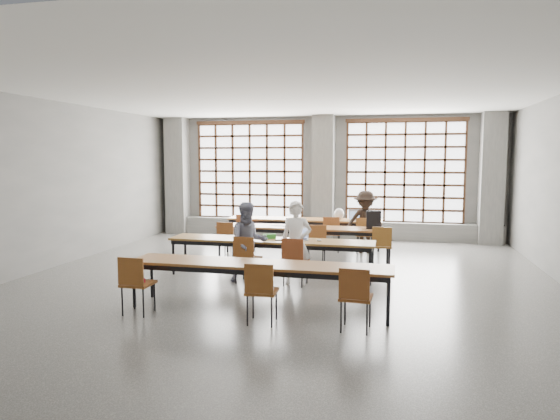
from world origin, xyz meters
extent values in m
plane|color=#494947|center=(0.00, 0.00, 0.00)|extent=(11.00, 11.00, 0.00)
plane|color=silver|center=(0.00, 0.00, 3.50)|extent=(11.00, 11.00, 0.00)
plane|color=#595957|center=(0.00, 5.50, 1.75)|extent=(10.00, 0.00, 10.00)
plane|color=#595957|center=(0.00, -5.50, 1.75)|extent=(10.00, 0.00, 10.00)
plane|color=#595957|center=(-5.00, 0.00, 1.75)|extent=(0.00, 11.00, 11.00)
cube|color=#575755|center=(-4.50, 5.22, 1.75)|extent=(0.60, 0.55, 3.50)
cube|color=#575755|center=(0.00, 5.22, 1.75)|extent=(0.60, 0.55, 3.50)
cube|color=#575755|center=(4.50, 5.22, 1.75)|extent=(0.60, 0.55, 3.50)
cube|color=white|center=(-2.25, 5.48, 1.90)|extent=(3.20, 0.02, 2.80)
cube|color=black|center=(-2.25, 5.40, 1.90)|extent=(3.20, 0.05, 2.80)
cube|color=black|center=(-2.25, 5.40, 0.45)|extent=(3.32, 0.07, 0.10)
cube|color=black|center=(-2.25, 5.40, 3.35)|extent=(3.32, 0.07, 0.10)
cube|color=white|center=(2.25, 5.48, 1.90)|extent=(3.20, 0.02, 2.80)
cube|color=black|center=(2.25, 5.40, 1.90)|extent=(3.20, 0.05, 2.80)
cube|color=black|center=(2.25, 5.40, 0.45)|extent=(3.32, 0.07, 0.10)
cube|color=black|center=(2.25, 5.40, 3.35)|extent=(3.32, 0.07, 0.10)
cube|color=#575755|center=(0.00, 5.30, 0.25)|extent=(9.80, 0.35, 0.50)
cube|color=brown|center=(-0.28, 3.71, 0.71)|extent=(4.00, 0.70, 0.04)
cube|color=black|center=(-0.28, 3.71, 0.65)|extent=(3.90, 0.64, 0.08)
cylinder|color=black|center=(-2.20, 3.42, 0.34)|extent=(0.05, 0.05, 0.69)
cylinder|color=black|center=(-2.20, 4.00, 0.34)|extent=(0.05, 0.05, 0.69)
cylinder|color=black|center=(1.64, 3.42, 0.34)|extent=(0.05, 0.05, 0.69)
cylinder|color=black|center=(1.64, 4.00, 0.34)|extent=(0.05, 0.05, 0.69)
cube|color=brown|center=(-0.05, 2.21, 0.71)|extent=(4.00, 0.70, 0.04)
cube|color=black|center=(-0.05, 2.21, 0.65)|extent=(3.90, 0.64, 0.08)
cylinder|color=black|center=(-1.97, 1.92, 0.34)|extent=(0.05, 0.05, 0.69)
cylinder|color=black|center=(-1.97, 2.50, 0.34)|extent=(0.05, 0.05, 0.69)
cylinder|color=black|center=(1.87, 1.92, 0.34)|extent=(0.05, 0.05, 0.69)
cylinder|color=black|center=(1.87, 2.50, 0.34)|extent=(0.05, 0.05, 0.69)
cube|color=brown|center=(-0.32, 0.32, 0.71)|extent=(4.00, 0.70, 0.04)
cube|color=black|center=(-0.32, 0.32, 0.65)|extent=(3.90, 0.64, 0.08)
cylinder|color=black|center=(-2.24, 0.03, 0.34)|extent=(0.05, 0.05, 0.69)
cylinder|color=black|center=(-2.24, 0.61, 0.34)|extent=(0.05, 0.05, 0.69)
cylinder|color=black|center=(1.60, 0.03, 0.34)|extent=(0.05, 0.05, 0.69)
cylinder|color=black|center=(1.60, 0.61, 0.34)|extent=(0.05, 0.05, 0.69)
cube|color=brown|center=(0.03, -1.84, 0.71)|extent=(4.00, 0.70, 0.04)
cube|color=black|center=(0.03, -1.84, 0.65)|extent=(3.90, 0.64, 0.08)
cylinder|color=black|center=(-1.89, -2.13, 0.34)|extent=(0.05, 0.05, 0.69)
cylinder|color=black|center=(-1.89, -1.55, 0.34)|extent=(0.05, 0.05, 0.69)
cylinder|color=black|center=(1.95, -2.13, 0.34)|extent=(0.05, 0.05, 0.69)
cylinder|color=black|center=(1.95, -1.55, 0.34)|extent=(0.05, 0.05, 0.69)
cube|color=brown|center=(-1.68, 3.16, 0.45)|extent=(0.44, 0.44, 0.04)
cube|color=brown|center=(-1.69, 2.96, 0.68)|extent=(0.40, 0.05, 0.40)
cylinder|color=black|center=(-1.68, 3.16, 0.23)|extent=(0.02, 0.02, 0.45)
cube|color=brown|center=(0.52, 3.16, 0.45)|extent=(0.43, 0.43, 0.04)
cube|color=brown|center=(0.52, 2.96, 0.68)|extent=(0.40, 0.04, 0.40)
cylinder|color=black|center=(0.52, 3.16, 0.23)|extent=(0.02, 0.02, 0.45)
cube|color=brown|center=(1.32, 3.16, 0.45)|extent=(0.42, 0.42, 0.04)
cube|color=brown|center=(1.31, 2.96, 0.68)|extent=(0.40, 0.03, 0.40)
cylinder|color=black|center=(1.32, 3.16, 0.23)|extent=(0.02, 0.02, 0.45)
cube|color=brown|center=(-1.65, 1.66, 0.45)|extent=(0.45, 0.45, 0.04)
cube|color=brown|center=(-1.66, 1.46, 0.68)|extent=(0.40, 0.06, 0.40)
cylinder|color=black|center=(-1.65, 1.66, 0.23)|extent=(0.02, 0.02, 0.45)
cube|color=brown|center=(0.35, 1.66, 0.45)|extent=(0.51, 0.51, 0.04)
cube|color=brown|center=(0.40, 1.46, 0.68)|extent=(0.39, 0.13, 0.40)
cylinder|color=black|center=(0.35, 1.66, 0.23)|extent=(0.02, 0.02, 0.45)
cube|color=brown|center=(1.75, 1.66, 0.45)|extent=(0.44, 0.44, 0.04)
cube|color=brown|center=(1.76, 1.46, 0.68)|extent=(0.40, 0.05, 0.40)
cylinder|color=black|center=(1.75, 1.66, 0.23)|extent=(0.02, 0.02, 0.45)
cube|color=brown|center=(-0.62, -0.23, 0.45)|extent=(0.47, 0.47, 0.04)
cube|color=brown|center=(-0.65, -0.43, 0.68)|extent=(0.40, 0.08, 0.40)
cylinder|color=black|center=(-0.62, -0.23, 0.23)|extent=(0.02, 0.02, 0.45)
cube|color=maroon|center=(0.28, -0.23, 0.45)|extent=(0.46, 0.46, 0.04)
cube|color=maroon|center=(0.26, -0.43, 0.68)|extent=(0.40, 0.07, 0.40)
cylinder|color=black|center=(0.28, -0.23, 0.23)|extent=(0.02, 0.02, 0.45)
cube|color=brown|center=(-1.67, -2.39, 0.45)|extent=(0.42, 0.42, 0.04)
cube|color=brown|center=(-1.67, -2.59, 0.68)|extent=(0.40, 0.03, 0.40)
cylinder|color=black|center=(-1.67, -2.39, 0.23)|extent=(0.02, 0.02, 0.45)
cube|color=brown|center=(0.23, -2.39, 0.45)|extent=(0.44, 0.44, 0.04)
cube|color=brown|center=(0.24, -2.59, 0.68)|extent=(0.40, 0.05, 0.40)
cylinder|color=black|center=(0.23, -2.39, 0.23)|extent=(0.02, 0.02, 0.45)
cube|color=brown|center=(1.53, -2.39, 0.45)|extent=(0.44, 0.44, 0.04)
cube|color=brown|center=(1.52, -2.59, 0.68)|extent=(0.40, 0.05, 0.40)
cylinder|color=black|center=(1.53, -2.39, 0.23)|extent=(0.02, 0.02, 0.45)
imported|color=white|center=(0.28, -0.18, 0.77)|extent=(0.59, 0.41, 1.53)
imported|color=#171D47|center=(-0.62, -0.18, 0.74)|extent=(0.90, 0.82, 1.49)
imported|color=black|center=(1.32, 3.21, 0.76)|extent=(1.01, 0.62, 1.51)
cube|color=#B3B3B7|center=(0.23, 0.37, 0.74)|extent=(0.40, 0.31, 0.02)
cube|color=black|center=(0.23, 0.36, 0.75)|extent=(0.32, 0.22, 0.00)
cube|color=#B3B3B7|center=(0.20, 0.51, 0.86)|extent=(0.37, 0.12, 0.26)
cube|color=#90AEFA|center=(0.21, 0.50, 0.83)|extent=(0.31, 0.10, 0.21)
cube|color=#B1B2B6|center=(1.07, 3.76, 0.74)|extent=(0.42, 0.35, 0.02)
cube|color=black|center=(1.07, 3.75, 0.75)|extent=(0.34, 0.25, 0.00)
cube|color=#B1B2B6|center=(1.03, 3.89, 0.86)|extent=(0.37, 0.16, 0.26)
cube|color=#85AAE6|center=(1.03, 3.88, 0.83)|extent=(0.31, 0.13, 0.21)
ellipsoid|color=silver|center=(0.63, 0.30, 0.75)|extent=(0.11, 0.08, 0.04)
cube|color=green|center=(-0.37, 0.40, 0.78)|extent=(0.26, 0.18, 0.09)
cube|color=black|center=(-0.14, 0.22, 0.74)|extent=(0.14, 0.11, 0.01)
cube|color=silver|center=(-0.65, 2.26, 0.73)|extent=(0.34, 0.27, 0.00)
cube|color=silver|center=(-0.35, 2.16, 0.73)|extent=(0.30, 0.22, 0.00)
cube|color=white|center=(0.05, 2.21, 0.73)|extent=(0.33, 0.26, 0.00)
cube|color=black|center=(1.55, 2.26, 0.93)|extent=(0.33, 0.22, 0.40)
ellipsoid|color=white|center=(0.62, 3.76, 0.87)|extent=(0.30, 0.26, 0.29)
cube|color=#B8162F|center=(-1.67, -2.39, 0.50)|extent=(0.21, 0.11, 0.06)
camera|label=1|loc=(2.01, -8.96, 2.31)|focal=32.00mm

